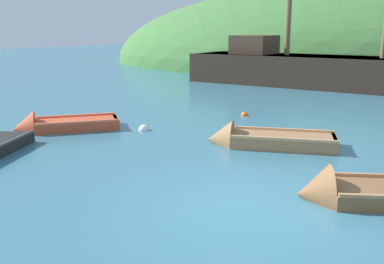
{
  "coord_description": "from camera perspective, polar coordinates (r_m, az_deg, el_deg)",
  "views": [
    {
      "loc": [
        3.18,
        -6.82,
        3.21
      ],
      "look_at": [
        -3.34,
        3.41,
        0.3
      ],
      "focal_mm": 40.49,
      "sensor_mm": 36.0,
      "label": 1
    }
  ],
  "objects": [
    {
      "name": "rowboat_near_dock",
      "position": [
        12.31,
        9.01,
        -1.25
      ],
      "size": [
        3.74,
        2.35,
        1.17
      ],
      "rotation": [
        0.0,
        0.0,
        3.5
      ],
      "color": "#9E7047",
      "rests_on": "ground"
    },
    {
      "name": "buoy_white",
      "position": [
        14.08,
        -6.33,
        0.23
      ],
      "size": [
        0.37,
        0.37,
        0.37
      ],
      "primitive_type": "sphere",
      "color": "white",
      "rests_on": "ground"
    },
    {
      "name": "ground_plane",
      "position": [
        8.18,
        7.0,
        -9.71
      ],
      "size": [
        120.0,
        120.0,
        0.0
      ],
      "primitive_type": "plane",
      "color": "teal"
    },
    {
      "name": "buoy_orange",
      "position": [
        16.48,
        6.93,
        2.17
      ],
      "size": [
        0.29,
        0.29,
        0.29
      ],
      "primitive_type": "sphere",
      "color": "orange",
      "rests_on": "ground"
    },
    {
      "name": "sailing_ship",
      "position": [
        25.6,
        16.9,
        7.09
      ],
      "size": [
        18.48,
        3.78,
        11.39
      ],
      "rotation": [
        0.0,
        0.0,
        -0.0
      ],
      "color": "#38281E",
      "rests_on": "ground"
    },
    {
      "name": "shore_hill",
      "position": [
        42.16,
        15.39,
        8.66
      ],
      "size": [
        40.27,
        27.78,
        13.58
      ],
      "primitive_type": "ellipsoid",
      "color": "#477F3D",
      "rests_on": "ground"
    },
    {
      "name": "rowboat_far",
      "position": [
        14.67,
        -17.22,
        0.63
      ],
      "size": [
        3.06,
        3.26,
        1.16
      ],
      "rotation": [
        0.0,
        0.0,
        3.99
      ],
      "color": "#C64C2D",
      "rests_on": "ground"
    },
    {
      "name": "rowboat_center",
      "position": [
        8.99,
        21.46,
        -7.84
      ],
      "size": [
        3.24,
        2.46,
        1.19
      ],
      "rotation": [
        0.0,
        0.0,
        3.61
      ],
      "color": "brown",
      "rests_on": "ground"
    }
  ]
}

